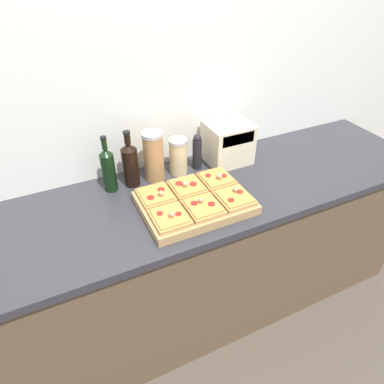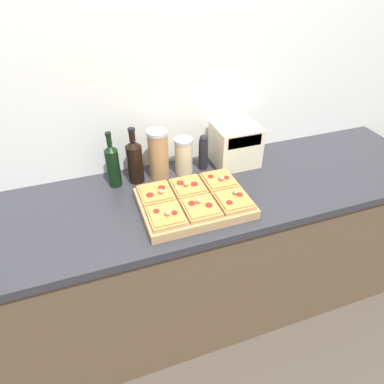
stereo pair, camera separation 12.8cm
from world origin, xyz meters
name	(u,v)px [view 1 (the left image)]	position (x,y,z in m)	size (l,w,h in m)	color
ground_plane	(215,350)	(0.00, 0.00, 0.00)	(12.00, 12.00, 0.00)	#4C4238
wall_back	(160,98)	(0.00, 0.67, 1.25)	(6.00, 0.06, 2.50)	silver
kitchen_counter	(191,258)	(0.00, 0.32, 0.45)	(2.63, 0.67, 0.90)	brown
cutting_board	(195,203)	(-0.03, 0.22, 0.92)	(0.49, 0.35, 0.04)	tan
pizza_slice_back_left	(156,196)	(-0.18, 0.30, 0.95)	(0.15, 0.16, 0.05)	tan
pizza_slice_back_center	(187,187)	(-0.03, 0.30, 0.95)	(0.15, 0.16, 0.05)	tan
pizza_slice_back_right	(217,179)	(0.13, 0.30, 0.95)	(0.15, 0.16, 0.05)	tan
pizza_slice_front_left	(170,217)	(-0.18, 0.14, 0.95)	(0.15, 0.16, 0.05)	tan
pizza_slice_front_center	(203,207)	(-0.03, 0.14, 0.95)	(0.15, 0.16, 0.05)	tan
pizza_slice_front_right	(234,198)	(0.13, 0.14, 0.95)	(0.15, 0.16, 0.05)	tan
olive_oil_bottle	(108,169)	(-0.33, 0.52, 1.01)	(0.06, 0.06, 0.28)	black
wine_bottle	(130,164)	(-0.23, 0.52, 1.01)	(0.08, 0.08, 0.29)	black
grain_jar_tall	(154,156)	(-0.11, 0.52, 1.02)	(0.10, 0.10, 0.26)	#AD7F4C
grain_jar_short	(178,156)	(0.02, 0.52, 0.99)	(0.09, 0.09, 0.19)	beige
pepper_mill	(197,152)	(0.13, 0.52, 0.99)	(0.05, 0.05, 0.20)	black
toaster_oven	(228,143)	(0.31, 0.52, 1.01)	(0.25, 0.20, 0.22)	beige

